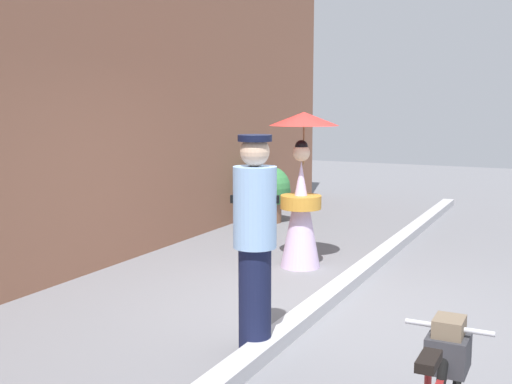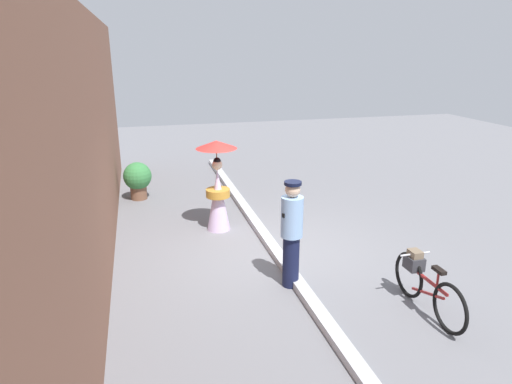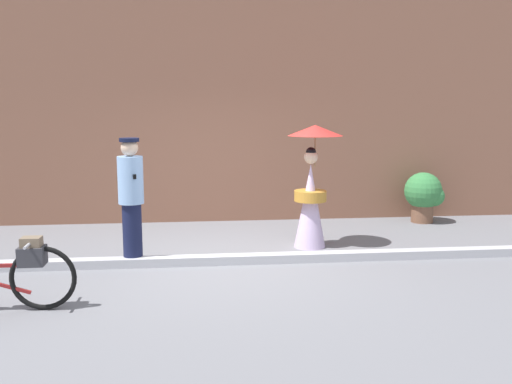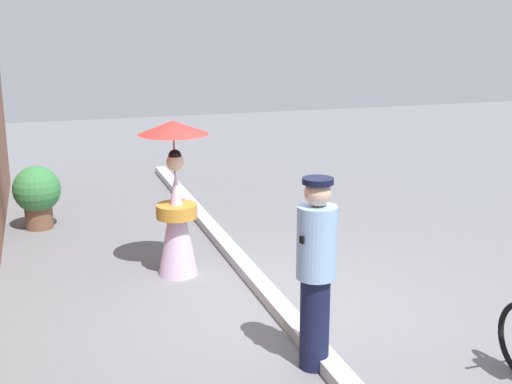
% 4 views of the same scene
% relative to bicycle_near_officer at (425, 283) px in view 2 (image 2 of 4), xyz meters
% --- Properties ---
extents(ground_plane, '(30.00, 30.00, 0.00)m').
position_rel_bicycle_near_officer_xyz_m(ground_plane, '(2.35, 1.52, -0.42)').
color(ground_plane, slate).
extents(building_wall, '(14.00, 0.40, 4.18)m').
position_rel_bicycle_near_officer_xyz_m(building_wall, '(2.35, 4.58, 1.67)').
color(building_wall, brown).
rests_on(building_wall, ground_plane).
extents(sidewalk_curb, '(14.00, 0.20, 0.12)m').
position_rel_bicycle_near_officer_xyz_m(sidewalk_curb, '(2.35, 1.52, -0.36)').
color(sidewalk_curb, '#B2B2B7').
rests_on(sidewalk_curb, ground_plane).
extents(bicycle_near_officer, '(1.65, 0.48, 0.79)m').
position_rel_bicycle_near_officer_xyz_m(bicycle_near_officer, '(0.00, 0.00, 0.00)').
color(bicycle_near_officer, black).
rests_on(bicycle_near_officer, ground_plane).
extents(person_officer, '(0.34, 0.36, 1.73)m').
position_rel_bicycle_near_officer_xyz_m(person_officer, '(1.14, 1.62, 0.50)').
color(person_officer, '#141938').
rests_on(person_officer, ground_plane).
extents(person_with_parasol, '(0.83, 0.83, 1.87)m').
position_rel_bicycle_near_officer_xyz_m(person_with_parasol, '(3.74, 2.31, 0.53)').
color(person_with_parasol, silver).
rests_on(person_with_parasol, ground_plane).
extents(potted_plant_by_door, '(0.70, 0.69, 0.94)m').
position_rel_bicycle_near_officer_xyz_m(potted_plant_by_door, '(6.21, 3.88, 0.11)').
color(potted_plant_by_door, brown).
rests_on(potted_plant_by_door, ground_plane).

